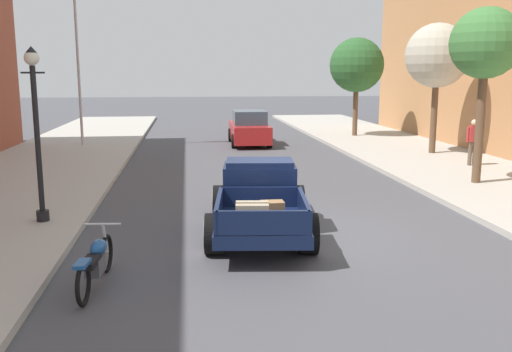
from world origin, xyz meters
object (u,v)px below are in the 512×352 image
at_px(pedestrian_sidewalk_right, 473,139).
at_px(street_tree_nearest, 486,45).
at_px(street_tree_third, 357,65).
at_px(flagpole, 81,19).
at_px(street_tree_second, 437,56).
at_px(hotrod_truck_navy, 260,198).
at_px(car_background_red, 249,129).
at_px(street_lamp_near, 36,122).
at_px(motorcycle_parked, 96,261).

bearing_deg(pedestrian_sidewalk_right, street_tree_nearest, -115.70).
bearing_deg(street_tree_third, flagpole, -170.55).
bearing_deg(pedestrian_sidewalk_right, street_tree_second, 90.97).
distance_m(hotrod_truck_navy, street_tree_third, 18.75).
distance_m(pedestrian_sidewalk_right, flagpole, 17.33).
distance_m(hotrod_truck_navy, car_background_red, 15.05).
distance_m(pedestrian_sidewalk_right, street_tree_nearest, 4.61).
height_order(street_lamp_near, street_tree_nearest, street_tree_nearest).
bearing_deg(flagpole, street_tree_nearest, -39.10).
bearing_deg(car_background_red, flagpole, -178.30).
xyz_separation_m(pedestrian_sidewalk_right, street_tree_third, (-1.32, 10.00, 2.72)).
height_order(motorcycle_parked, street_tree_third, street_tree_third).
bearing_deg(street_tree_nearest, motorcycle_parked, -145.92).
bearing_deg(street_tree_second, motorcycle_parked, -131.42).
height_order(hotrod_truck_navy, pedestrian_sidewalk_right, pedestrian_sidewalk_right).
relative_size(pedestrian_sidewalk_right, flagpole, 0.18).
bearing_deg(street_tree_nearest, street_tree_third, 89.38).
relative_size(car_background_red, street_tree_second, 0.82).
xyz_separation_m(flagpole, street_tree_nearest, (13.30, -10.81, -1.54)).
bearing_deg(hotrod_truck_navy, motorcycle_parked, -135.94).
xyz_separation_m(car_background_red, pedestrian_sidewalk_right, (7.18, -7.99, 0.32)).
relative_size(motorcycle_parked, flagpole, 0.23).
xyz_separation_m(street_lamp_near, street_tree_third, (12.11, 16.11, 1.42)).
xyz_separation_m(motorcycle_parked, street_tree_second, (11.62, 13.17, 3.65)).
relative_size(pedestrian_sidewalk_right, street_tree_nearest, 0.32).
bearing_deg(street_lamp_near, pedestrian_sidewalk_right, 24.44).
xyz_separation_m(hotrod_truck_navy, street_lamp_near, (-4.81, 0.89, 1.63)).
relative_size(car_background_red, flagpole, 0.47).
xyz_separation_m(motorcycle_parked, pedestrian_sidewalk_right, (11.67, 9.95, 0.64)).
xyz_separation_m(hotrod_truck_navy, pedestrian_sidewalk_right, (8.62, 6.99, 0.33)).
distance_m(car_background_red, street_tree_second, 9.20).
relative_size(motorcycle_parked, pedestrian_sidewalk_right, 1.28).
xyz_separation_m(motorcycle_parked, flagpole, (-3.09, 17.71, 5.33)).
distance_m(hotrod_truck_navy, street_tree_nearest, 8.88).
relative_size(motorcycle_parked, street_tree_second, 0.40).
bearing_deg(flagpole, street_tree_second, -17.16).
bearing_deg(street_tree_third, street_tree_second, -79.41).
xyz_separation_m(hotrod_truck_navy, street_tree_nearest, (7.16, 3.95, 3.47)).
height_order(street_lamp_near, flagpole, flagpole).
distance_m(street_lamp_near, street_tree_third, 20.20).
distance_m(car_background_red, street_lamp_near, 15.50).
height_order(flagpole, street_tree_nearest, flagpole).
bearing_deg(street_tree_nearest, pedestrian_sidewalk_right, 64.30).
relative_size(motorcycle_parked, street_lamp_near, 0.55).
bearing_deg(flagpole, car_background_red, 1.70).
height_order(hotrod_truck_navy, street_tree_second, street_tree_second).
distance_m(flagpole, street_tree_nearest, 17.21).
height_order(car_background_red, street_tree_nearest, street_tree_nearest).
bearing_deg(pedestrian_sidewalk_right, street_tree_third, 97.53).
height_order(street_lamp_near, street_tree_second, street_tree_second).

